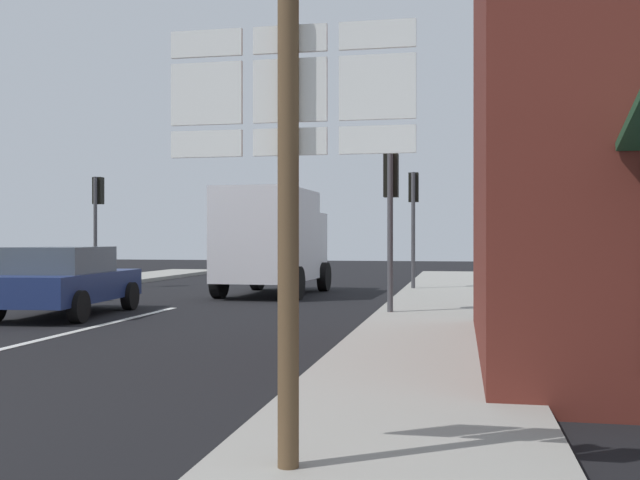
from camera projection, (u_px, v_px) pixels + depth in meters
name	position (u px, v px, depth m)	size (l,w,h in m)	color
ground_plane	(137.00, 317.00, 15.32)	(80.00, 80.00, 0.00)	black
sidewalk_right	(432.00, 333.00, 12.19)	(2.50, 44.00, 0.14)	gray
lane_centre_stripe	(26.00, 343.00, 11.39)	(0.16, 12.00, 0.01)	silver
sedan_far	(66.00, 280.00, 15.55)	(2.23, 4.33, 1.47)	navy
delivery_truck	(273.00, 239.00, 21.32)	(2.64, 5.08, 3.05)	silver
route_sign_post	(289.00, 183.00, 4.81)	(1.66, 0.14, 3.20)	brown
traffic_light_far_right	(413.00, 204.00, 22.38)	(0.30, 0.49, 3.67)	#47474C
traffic_light_far_left	(97.00, 206.00, 24.36)	(0.30, 0.49, 3.70)	#47474C
traffic_light_near_right	(391.00, 196.00, 15.13)	(0.30, 0.49, 3.41)	#47474C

